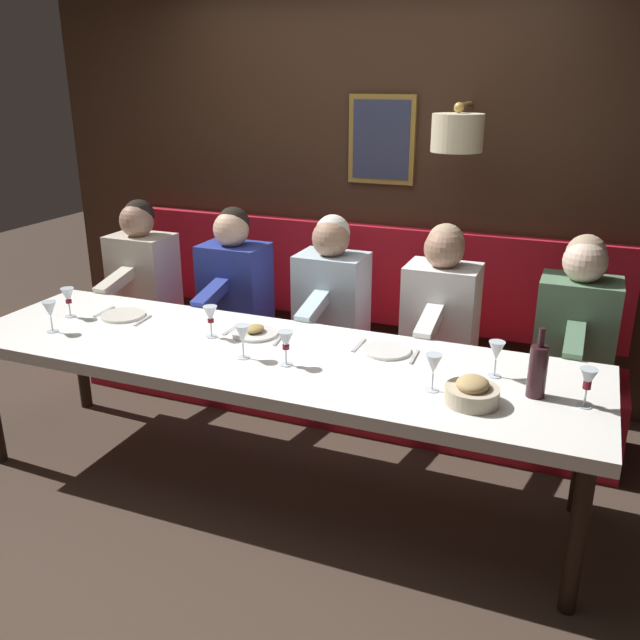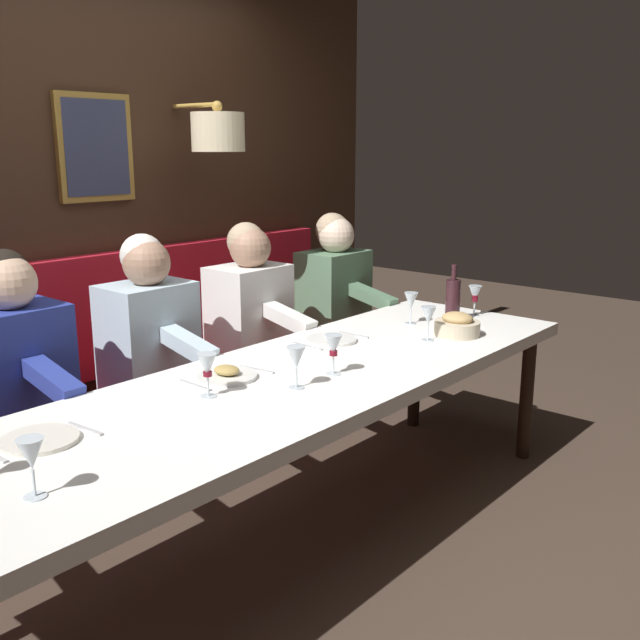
# 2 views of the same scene
# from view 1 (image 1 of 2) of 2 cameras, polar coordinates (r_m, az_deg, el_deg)

# --- Properties ---
(ground_plane) EXTENTS (12.00, 12.00, 0.00)m
(ground_plane) POSITION_cam_1_polar(r_m,az_deg,el_deg) (3.61, -4.24, -13.59)
(ground_plane) COLOR #423328
(dining_table) EXTENTS (0.90, 3.15, 0.74)m
(dining_table) POSITION_cam_1_polar(r_m,az_deg,el_deg) (3.28, -4.54, -3.59)
(dining_table) COLOR white
(dining_table) RESTS_ON ground_plane
(banquette_bench) EXTENTS (0.52, 3.35, 0.45)m
(banquette_bench) POSITION_cam_1_polar(r_m,az_deg,el_deg) (4.21, 1.03, -4.85)
(banquette_bench) COLOR red
(banquette_bench) RESTS_ON ground_plane
(back_wall_panel) EXTENTS (0.59, 4.55, 2.90)m
(back_wall_panel) POSITION_cam_1_polar(r_m,az_deg,el_deg) (4.41, 3.95, 11.67)
(back_wall_panel) COLOR #382316
(back_wall_panel) RESTS_ON ground_plane
(diner_nearest) EXTENTS (0.60, 0.40, 0.79)m
(diner_nearest) POSITION_cam_1_polar(r_m,az_deg,el_deg) (3.75, 20.93, 0.34)
(diner_nearest) COLOR #567A5B
(diner_nearest) RESTS_ON banquette_bench
(diner_near) EXTENTS (0.60, 0.40, 0.79)m
(diner_near) POSITION_cam_1_polar(r_m,az_deg,el_deg) (3.82, 10.21, 1.70)
(diner_near) COLOR white
(diner_near) RESTS_ON banquette_bench
(diner_middle) EXTENTS (0.60, 0.40, 0.79)m
(diner_middle) POSITION_cam_1_polar(r_m,az_deg,el_deg) (4.00, 0.95, 2.83)
(diner_middle) COLOR silver
(diner_middle) RESTS_ON banquette_bench
(diner_far) EXTENTS (0.60, 0.40, 0.79)m
(diner_far) POSITION_cam_1_polar(r_m,az_deg,el_deg) (4.26, -7.27, 3.78)
(diner_far) COLOR #283893
(diner_far) RESTS_ON banquette_bench
(diner_farthest) EXTENTS (0.60, 0.40, 0.79)m
(diner_farthest) POSITION_cam_1_polar(r_m,az_deg,el_deg) (4.63, -14.82, 4.57)
(diner_farthest) COLOR beige
(diner_farthest) RESTS_ON banquette_bench
(place_setting_0) EXTENTS (0.24, 0.32, 0.05)m
(place_setting_0) POSITION_cam_1_polar(r_m,az_deg,el_deg) (3.47, -5.52, -1.02)
(place_setting_0) COLOR silver
(place_setting_0) RESTS_ON dining_table
(place_setting_1) EXTENTS (0.24, 0.31, 0.01)m
(place_setting_1) POSITION_cam_1_polar(r_m,az_deg,el_deg) (3.26, 5.60, -2.55)
(place_setting_1) COLOR white
(place_setting_1) RESTS_ON dining_table
(place_setting_2) EXTENTS (0.24, 0.32, 0.01)m
(place_setting_2) POSITION_cam_1_polar(r_m,az_deg,el_deg) (3.87, -16.30, 0.38)
(place_setting_2) COLOR silver
(place_setting_2) RESTS_ON dining_table
(wine_glass_0) EXTENTS (0.07, 0.07, 0.16)m
(wine_glass_0) POSITION_cam_1_polar(r_m,az_deg,el_deg) (3.73, -21.85, 0.77)
(wine_glass_0) COLOR silver
(wine_glass_0) RESTS_ON dining_table
(wine_glass_1) EXTENTS (0.07, 0.07, 0.16)m
(wine_glass_1) POSITION_cam_1_polar(r_m,az_deg,el_deg) (3.04, 14.67, -2.62)
(wine_glass_1) COLOR silver
(wine_glass_1) RESTS_ON dining_table
(wine_glass_2) EXTENTS (0.07, 0.07, 0.16)m
(wine_glass_2) POSITION_cam_1_polar(r_m,az_deg,el_deg) (3.15, -6.55, -1.24)
(wine_glass_2) COLOR silver
(wine_glass_2) RESTS_ON dining_table
(wine_glass_3) EXTENTS (0.07, 0.07, 0.16)m
(wine_glass_3) POSITION_cam_1_polar(r_m,az_deg,el_deg) (3.43, -9.24, 0.39)
(wine_glass_3) COLOR silver
(wine_glass_3) RESTS_ON dining_table
(wine_glass_4) EXTENTS (0.07, 0.07, 0.16)m
(wine_glass_4) POSITION_cam_1_polar(r_m,az_deg,el_deg) (3.93, -20.51, 1.87)
(wine_glass_4) COLOR silver
(wine_glass_4) RESTS_ON dining_table
(wine_glass_5) EXTENTS (0.07, 0.07, 0.16)m
(wine_glass_5) POSITION_cam_1_polar(r_m,az_deg,el_deg) (2.88, 21.68, -4.75)
(wine_glass_5) COLOR silver
(wine_glass_5) RESTS_ON dining_table
(wine_glass_6) EXTENTS (0.07, 0.07, 0.16)m
(wine_glass_6) POSITION_cam_1_polar(r_m,az_deg,el_deg) (3.06, -2.91, -1.82)
(wine_glass_6) COLOR silver
(wine_glass_6) RESTS_ON dining_table
(wine_glass_7) EXTENTS (0.07, 0.07, 0.16)m
(wine_glass_7) POSITION_cam_1_polar(r_m,az_deg,el_deg) (2.85, 9.56, -3.77)
(wine_glass_7) COLOR silver
(wine_glass_7) RESTS_ON dining_table
(wine_bottle) EXTENTS (0.08, 0.08, 0.30)m
(wine_bottle) POSITION_cam_1_polar(r_m,az_deg,el_deg) (2.90, 17.90, -4.07)
(wine_bottle) COLOR #33191E
(wine_bottle) RESTS_ON dining_table
(bread_bowl) EXTENTS (0.22, 0.22, 0.12)m
(bread_bowl) POSITION_cam_1_polar(r_m,az_deg,el_deg) (2.80, 12.71, -5.97)
(bread_bowl) COLOR beige
(bread_bowl) RESTS_ON dining_table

